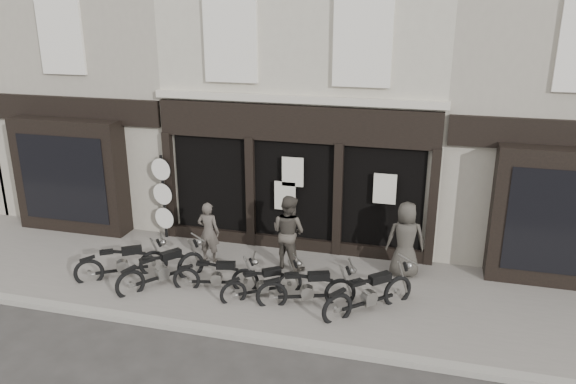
% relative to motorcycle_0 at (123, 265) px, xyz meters
% --- Properties ---
extents(ground_plane, '(90.00, 90.00, 0.00)m').
position_rel_motorcycle_0_xyz_m(ground_plane, '(3.47, -0.30, -0.41)').
color(ground_plane, '#2D2B28').
rests_on(ground_plane, ground).
extents(pavement, '(30.00, 4.20, 0.12)m').
position_rel_motorcycle_0_xyz_m(pavement, '(3.47, 0.60, -0.35)').
color(pavement, '#68625B').
rests_on(pavement, ground_plane).
extents(kerb, '(30.00, 0.25, 0.13)m').
position_rel_motorcycle_0_xyz_m(kerb, '(3.47, -1.55, -0.34)').
color(kerb, gray).
rests_on(kerb, ground_plane).
extents(central_building, '(7.30, 6.22, 8.34)m').
position_rel_motorcycle_0_xyz_m(central_building, '(3.47, 5.65, 3.67)').
color(central_building, '#B7B29D').
rests_on(central_building, ground).
extents(neighbour_left, '(5.60, 6.73, 8.34)m').
position_rel_motorcycle_0_xyz_m(neighbour_left, '(-2.88, 5.60, 3.63)').
color(neighbour_left, gray).
rests_on(neighbour_left, ground).
extents(neighbour_right, '(5.60, 6.73, 8.34)m').
position_rel_motorcycle_0_xyz_m(neighbour_right, '(9.82, 5.60, 3.63)').
color(neighbour_right, gray).
rests_on(neighbour_right, ground).
extents(motorcycle_0, '(1.89, 1.41, 1.03)m').
position_rel_motorcycle_0_xyz_m(motorcycle_0, '(0.00, 0.00, 0.00)').
color(motorcycle_0, black).
rests_on(motorcycle_0, ground).
extents(motorcycle_1, '(1.54, 1.89, 1.06)m').
position_rel_motorcycle_0_xyz_m(motorcycle_1, '(1.07, -0.08, 0.01)').
color(motorcycle_1, black).
rests_on(motorcycle_1, ground).
extents(motorcycle_2, '(1.93, 0.71, 0.94)m').
position_rel_motorcycle_0_xyz_m(motorcycle_2, '(2.35, 0.04, -0.04)').
color(motorcycle_2, black).
rests_on(motorcycle_2, ground).
extents(motorcycle_3, '(1.64, 1.30, 0.91)m').
position_rel_motorcycle_0_xyz_m(motorcycle_3, '(3.46, -0.03, -0.05)').
color(motorcycle_3, black).
rests_on(motorcycle_3, ground).
extents(motorcycle_4, '(2.06, 1.02, 1.03)m').
position_rel_motorcycle_0_xyz_m(motorcycle_4, '(4.48, -0.10, 0.00)').
color(motorcycle_4, black).
rests_on(motorcycle_4, ground).
extents(motorcycle_5, '(1.82, 1.75, 1.09)m').
position_rel_motorcycle_0_xyz_m(motorcycle_5, '(5.79, -0.03, 0.02)').
color(motorcycle_5, black).
rests_on(motorcycle_5, ground).
extents(man_left, '(0.57, 0.38, 1.55)m').
position_rel_motorcycle_0_xyz_m(man_left, '(1.63, 1.34, 0.48)').
color(man_left, '#443E38').
rests_on(man_left, pavement).
extents(man_centre, '(1.09, 0.98, 1.84)m').
position_rel_motorcycle_0_xyz_m(man_centre, '(3.63, 1.52, 0.63)').
color(man_centre, '#403A33').
rests_on(man_centre, pavement).
extents(man_right, '(0.97, 0.72, 1.82)m').
position_rel_motorcycle_0_xyz_m(man_right, '(6.37, 1.81, 0.62)').
color(man_right, '#37342E').
rests_on(man_right, pavement).
extents(advert_sign_post, '(0.60, 0.38, 2.45)m').
position_rel_motorcycle_0_xyz_m(advert_sign_post, '(-0.11, 2.41, 0.79)').
color(advert_sign_post, black).
rests_on(advert_sign_post, ground).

